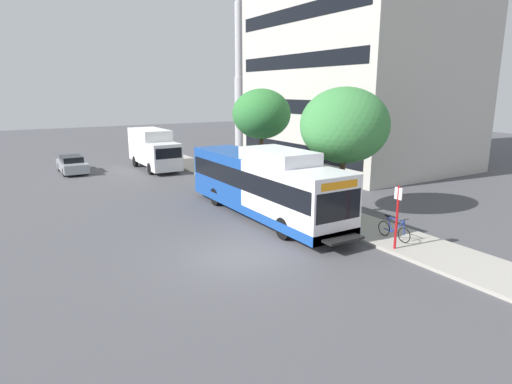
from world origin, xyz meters
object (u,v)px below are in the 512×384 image
at_px(street_tree_near_stop, 344,126).
at_px(box_truck_background, 153,148).
at_px(parked_car_far_lane, 72,164).
at_px(bus_stop_sign_pole, 397,213).
at_px(bicycle_parked, 394,230).
at_px(transit_bus, 263,184).
at_px(street_tree_mid_block, 262,114).

distance_m(street_tree_near_stop, box_truck_background, 19.08).
bearing_deg(street_tree_near_stop, parked_car_far_lane, 116.58).
relative_size(bus_stop_sign_pole, bicycle_parked, 1.48).
height_order(street_tree_near_stop, box_truck_background, street_tree_near_stop).
distance_m(transit_bus, bicycle_parked, 6.94).
xyz_separation_m(transit_bus, parked_car_far_lane, (-6.51, 18.29, -1.04)).
xyz_separation_m(bus_stop_sign_pole, parked_car_far_lane, (-8.34, 25.41, -0.99)).
height_order(bicycle_parked, box_truck_background, box_truck_background).
xyz_separation_m(bicycle_parked, parked_car_far_lane, (-9.21, 24.58, 0.10)).
bearing_deg(bus_stop_sign_pole, street_tree_mid_block, 81.08).
height_order(bus_stop_sign_pole, bicycle_parked, bus_stop_sign_pole).
height_order(transit_bus, street_tree_mid_block, street_tree_mid_block).
height_order(transit_bus, box_truck_background, transit_bus).
xyz_separation_m(street_tree_mid_block, box_truck_background, (-4.38, 9.89, -3.11)).
relative_size(bicycle_parked, street_tree_mid_block, 0.28).
distance_m(bus_stop_sign_pole, box_truck_background, 23.73).
bearing_deg(transit_bus, bus_stop_sign_pole, -75.55).
bearing_deg(street_tree_near_stop, street_tree_mid_block, 87.42).
xyz_separation_m(transit_bus, box_truck_background, (-0.39, 16.51, 0.04)).
bearing_deg(street_tree_mid_block, bus_stop_sign_pole, -98.92).
height_order(bus_stop_sign_pole, box_truck_background, box_truck_background).
bearing_deg(street_tree_mid_block, parked_car_far_lane, 131.95).
relative_size(bicycle_parked, box_truck_background, 0.25).
height_order(transit_bus, bus_stop_sign_pole, transit_bus).
bearing_deg(parked_car_far_lane, box_truck_background, -16.25).
bearing_deg(parked_car_far_lane, transit_bus, -70.41).
xyz_separation_m(transit_bus, street_tree_near_stop, (3.60, -1.92, 2.98)).
relative_size(bus_stop_sign_pole, street_tree_mid_block, 0.41).
distance_m(transit_bus, street_tree_near_stop, 5.05).
height_order(bicycle_parked, street_tree_mid_block, street_tree_mid_block).
xyz_separation_m(street_tree_near_stop, box_truck_background, (-3.99, 18.42, -2.94)).
xyz_separation_m(bus_stop_sign_pole, box_truck_background, (-2.22, 23.62, 0.09)).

